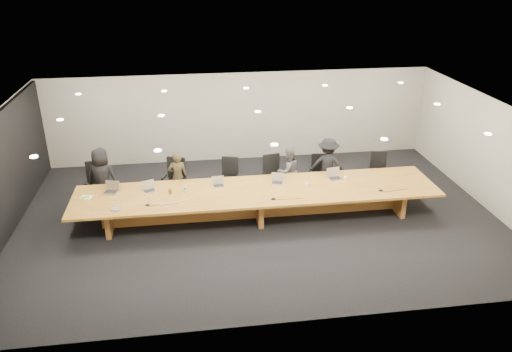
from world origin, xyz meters
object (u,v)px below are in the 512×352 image
(chair_right, at_px, (319,173))
(mic_right, at_px, (381,190))
(conference_table, at_px, (258,198))
(chair_far_right, at_px, (379,171))
(chair_left, at_px, (174,180))
(water_bottle, at_px, (185,188))
(paper_cup_far, at_px, (345,178))
(chair_mid_right, at_px, (274,175))
(paper_cup_near, at_px, (306,184))
(mic_center, at_px, (273,199))
(chair_mid_left, at_px, (229,177))
(laptop_a, at_px, (110,188))
(person_a, at_px, (102,178))
(av_box, at_px, (116,209))
(person_d, at_px, (328,165))
(amber_mug, at_px, (170,191))
(chair_far_left, at_px, (97,184))
(person_c, at_px, (288,171))
(laptop_b, at_px, (149,187))
(laptop_c, at_px, (218,182))
(mic_left, at_px, (148,205))
(person_b, at_px, (178,177))
(laptop_e, at_px, (335,174))
(laptop_d, at_px, (277,179))

(chair_right, height_order, mic_right, chair_right)
(conference_table, bearing_deg, chair_far_right, 18.55)
(chair_left, height_order, water_bottle, chair_left)
(paper_cup_far, bearing_deg, chair_mid_right, 150.09)
(water_bottle, distance_m, paper_cup_near, 3.03)
(chair_right, bearing_deg, mic_center, -123.39)
(chair_mid_left, distance_m, mic_right, 4.03)
(chair_far_right, height_order, paper_cup_far, chair_far_right)
(water_bottle, bearing_deg, laptop_a, 173.12)
(water_bottle, xyz_separation_m, paper_cup_near, (3.03, -0.07, -0.05))
(chair_right, distance_m, person_a, 5.84)
(av_box, bearing_deg, person_d, 36.85)
(chair_left, xyz_separation_m, person_a, (-1.84, -0.06, 0.21))
(amber_mug, distance_m, av_box, 1.40)
(mic_right, bearing_deg, chair_far_right, 70.35)
(chair_far_left, relative_size, person_c, 0.86)
(laptop_b, bearing_deg, laptop_c, -19.61)
(paper_cup_far, bearing_deg, mic_left, -171.94)
(chair_right, xyz_separation_m, paper_cup_near, (-0.68, -1.24, 0.28))
(person_b, relative_size, water_bottle, 7.29)
(water_bottle, distance_m, paper_cup_far, 4.11)
(amber_mug, xyz_separation_m, paper_cup_near, (3.39, -0.05, -0.01))
(laptop_e, relative_size, mic_left, 3.14)
(person_d, distance_m, laptop_e, 0.88)
(chair_left, relative_size, mic_right, 9.45)
(person_a, height_order, laptop_b, person_a)
(chair_mid_right, bearing_deg, laptop_b, -174.72)
(chair_far_right, distance_m, laptop_b, 6.34)
(conference_table, bearing_deg, amber_mug, 176.71)
(laptop_d, bearing_deg, water_bottle, -157.97)
(chair_mid_left, bearing_deg, laptop_b, -137.74)
(chair_far_left, xyz_separation_m, chair_mid_right, (4.71, -0.08, -0.02))
(chair_far_left, xyz_separation_m, laptop_b, (1.43, -1.02, 0.30))
(conference_table, bearing_deg, person_d, 30.30)
(person_c, bearing_deg, mic_center, 47.87)
(mic_left, distance_m, mic_right, 5.67)
(av_box, bearing_deg, laptop_d, 31.47)
(person_b, relative_size, av_box, 6.65)
(laptop_b, height_order, laptop_e, laptop_e)
(laptop_a, distance_m, laptop_b, 0.94)
(chair_left, relative_size, mic_left, 10.37)
(chair_far_right, relative_size, amber_mug, 9.21)
(person_d, height_order, av_box, person_d)
(water_bottle, bearing_deg, laptop_c, 13.94)
(conference_table, xyz_separation_m, paper_cup_far, (2.33, 0.27, 0.28))
(amber_mug, xyz_separation_m, mic_center, (2.44, -0.67, -0.04))
(person_b, xyz_separation_m, laptop_c, (1.02, -0.84, 0.17))
(amber_mug, bearing_deg, laptop_a, 170.47)
(chair_far_left, bearing_deg, mic_right, -23.14)
(laptop_b, height_order, laptop_c, laptop_b)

